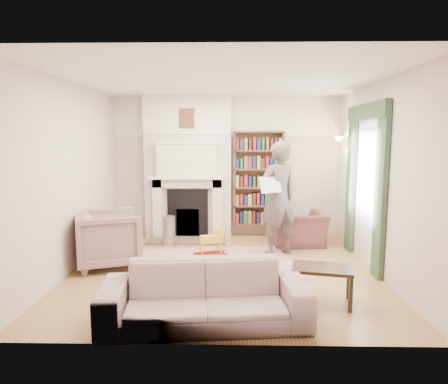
{
  "coord_description": "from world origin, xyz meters",
  "views": [
    {
      "loc": [
        0.12,
        -5.86,
        1.97
      ],
      "look_at": [
        0.0,
        0.25,
        1.15
      ],
      "focal_mm": 32.0,
      "sensor_mm": 36.0,
      "label": 1
    }
  ],
  "objects_px": {
    "armchair_reading": "(298,228)",
    "man_reading": "(278,199)",
    "armchair_left": "(109,239)",
    "rocking_horse": "(210,242)",
    "coffee_table": "(322,285)",
    "sofa": "(205,294)",
    "paraffin_heater": "(169,231)",
    "bookcase": "(258,178)"
  },
  "relations": [
    {
      "from": "armchair_reading",
      "to": "man_reading",
      "type": "bearing_deg",
      "value": 47.09
    },
    {
      "from": "armchair_left",
      "to": "rocking_horse",
      "type": "distance_m",
      "value": 1.66
    },
    {
      "from": "armchair_reading",
      "to": "man_reading",
      "type": "distance_m",
      "value": 0.99
    },
    {
      "from": "coffee_table",
      "to": "rocking_horse",
      "type": "distance_m",
      "value": 2.41
    },
    {
      "from": "sofa",
      "to": "coffee_table",
      "type": "bearing_deg",
      "value": 16.43
    },
    {
      "from": "man_reading",
      "to": "paraffin_heater",
      "type": "distance_m",
      "value": 2.13
    },
    {
      "from": "armchair_reading",
      "to": "armchair_left",
      "type": "distance_m",
      "value": 3.39
    },
    {
      "from": "sofa",
      "to": "paraffin_heater",
      "type": "relative_size",
      "value": 3.99
    },
    {
      "from": "man_reading",
      "to": "coffee_table",
      "type": "height_order",
      "value": "man_reading"
    },
    {
      "from": "bookcase",
      "to": "rocking_horse",
      "type": "height_order",
      "value": "bookcase"
    },
    {
      "from": "armchair_left",
      "to": "man_reading",
      "type": "relative_size",
      "value": 0.49
    },
    {
      "from": "sofa",
      "to": "coffee_table",
      "type": "height_order",
      "value": "sofa"
    },
    {
      "from": "sofa",
      "to": "armchair_reading",
      "type": "bearing_deg",
      "value": 58.91
    },
    {
      "from": "coffee_table",
      "to": "man_reading",
      "type": "bearing_deg",
      "value": 111.13
    },
    {
      "from": "armchair_left",
      "to": "rocking_horse",
      "type": "xyz_separation_m",
      "value": [
        1.55,
        0.56,
        -0.2
      ]
    },
    {
      "from": "coffee_table",
      "to": "armchair_left",
      "type": "bearing_deg",
      "value": 167.99
    },
    {
      "from": "armchair_reading",
      "to": "rocking_horse",
      "type": "bearing_deg",
      "value": 18.29
    },
    {
      "from": "man_reading",
      "to": "paraffin_heater",
      "type": "xyz_separation_m",
      "value": [
        -1.94,
        0.53,
        -0.69
      ]
    },
    {
      "from": "bookcase",
      "to": "coffee_table",
      "type": "height_order",
      "value": "bookcase"
    },
    {
      "from": "bookcase",
      "to": "man_reading",
      "type": "distance_m",
      "value": 1.35
    },
    {
      "from": "rocking_horse",
      "to": "paraffin_heater",
      "type": "bearing_deg",
      "value": 123.61
    },
    {
      "from": "man_reading",
      "to": "bookcase",
      "type": "bearing_deg",
      "value": -108.45
    },
    {
      "from": "coffee_table",
      "to": "rocking_horse",
      "type": "height_order",
      "value": "rocking_horse"
    },
    {
      "from": "armchair_reading",
      "to": "paraffin_heater",
      "type": "relative_size",
      "value": 1.77
    },
    {
      "from": "bookcase",
      "to": "sofa",
      "type": "distance_m",
      "value": 4.08
    },
    {
      "from": "sofa",
      "to": "man_reading",
      "type": "bearing_deg",
      "value": 62.0
    },
    {
      "from": "armchair_reading",
      "to": "rocking_horse",
      "type": "height_order",
      "value": "armchair_reading"
    },
    {
      "from": "paraffin_heater",
      "to": "rocking_horse",
      "type": "height_order",
      "value": "paraffin_heater"
    },
    {
      "from": "armchair_reading",
      "to": "rocking_horse",
      "type": "xyz_separation_m",
      "value": [
        -1.59,
        -0.72,
        -0.08
      ]
    },
    {
      "from": "armchair_left",
      "to": "man_reading",
      "type": "xyz_separation_m",
      "value": [
        2.69,
        0.68,
        0.53
      ]
    },
    {
      "from": "man_reading",
      "to": "sofa",
      "type": "bearing_deg",
      "value": 38.61
    },
    {
      "from": "coffee_table",
      "to": "rocking_horse",
      "type": "relative_size",
      "value": 1.31
    },
    {
      "from": "armchair_left",
      "to": "man_reading",
      "type": "height_order",
      "value": "man_reading"
    },
    {
      "from": "paraffin_heater",
      "to": "man_reading",
      "type": "bearing_deg",
      "value": -15.35
    },
    {
      "from": "sofa",
      "to": "man_reading",
      "type": "relative_size",
      "value": 1.14
    },
    {
      "from": "bookcase",
      "to": "man_reading",
      "type": "bearing_deg",
      "value": -79.2
    },
    {
      "from": "armchair_reading",
      "to": "sofa",
      "type": "xyz_separation_m",
      "value": [
        -1.51,
        -3.21,
        0.0
      ]
    },
    {
      "from": "armchair_reading",
      "to": "coffee_table",
      "type": "distance_m",
      "value": 2.65
    },
    {
      "from": "bookcase",
      "to": "coffee_table",
      "type": "relative_size",
      "value": 2.64
    },
    {
      "from": "bookcase",
      "to": "sofa",
      "type": "relative_size",
      "value": 0.84
    },
    {
      "from": "sofa",
      "to": "rocking_horse",
      "type": "distance_m",
      "value": 2.49
    },
    {
      "from": "paraffin_heater",
      "to": "armchair_left",
      "type": "bearing_deg",
      "value": -121.52
    }
  ]
}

